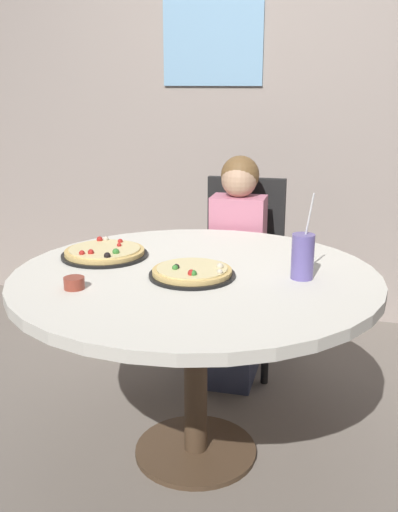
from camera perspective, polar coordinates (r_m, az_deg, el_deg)
The scene contains 9 objects.
ground_plane at distance 2.49m, azimuth -0.31°, elevation -18.28°, with size 8.00×8.00×0.00m, color slate.
wall_with_window at distance 3.67m, azimuth 6.78°, elevation 16.78°, with size 5.20×0.14×2.90m.
dining_table at distance 2.18m, azimuth -0.34°, elevation -3.77°, with size 1.34×1.34×0.75m.
chair_wooden at distance 3.05m, azimuth 4.10°, elevation -0.56°, with size 0.41×0.41×0.95m.
diner_child at distance 2.90m, azimuth 3.43°, elevation -2.45°, with size 0.26×0.41×1.08m.
pizza_veggie at distance 2.11m, azimuth -0.73°, elevation -1.58°, with size 0.31×0.31×0.05m.
pizza_cheese at distance 2.38m, azimuth -9.04°, elevation 0.33°, with size 0.34×0.34×0.05m.
soda_cup at distance 2.10m, azimuth 9.91°, elevation -0.02°, with size 0.08×0.08×0.31m.
sauce_bowl at distance 2.03m, azimuth -11.88°, elevation -2.55°, with size 0.07×0.07×0.04m, color brown.
Camera 1 is at (0.55, -1.98, 1.41)m, focal length 41.72 mm.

